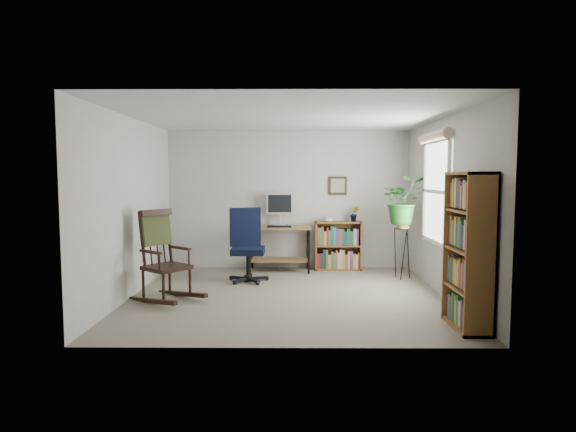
{
  "coord_description": "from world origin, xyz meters",
  "views": [
    {
      "loc": [
        0.05,
        -6.41,
        1.62
      ],
      "look_at": [
        0.0,
        0.4,
        1.05
      ],
      "focal_mm": 30.0,
      "sensor_mm": 36.0,
      "label": 1
    }
  ],
  "objects_px": {
    "office_chair": "(248,245)",
    "tall_bookshelf": "(468,251)",
    "low_bookshelf": "(338,246)",
    "rocking_chair": "(167,255)",
    "desk": "(280,249)"
  },
  "relations": [
    {
      "from": "office_chair",
      "to": "tall_bookshelf",
      "type": "xyz_separation_m",
      "value": [
        2.53,
        -2.23,
        0.26
      ]
    },
    {
      "from": "desk",
      "to": "rocking_chair",
      "type": "xyz_separation_m",
      "value": [
        -1.42,
        -1.97,
        0.22
      ]
    },
    {
      "from": "rocking_chair",
      "to": "tall_bookshelf",
      "type": "distance_m",
      "value": 3.67
    },
    {
      "from": "desk",
      "to": "office_chair",
      "type": "height_order",
      "value": "office_chair"
    },
    {
      "from": "tall_bookshelf",
      "to": "low_bookshelf",
      "type": "bearing_deg",
      "value": 108.46
    },
    {
      "from": "rocking_chair",
      "to": "tall_bookshelf",
      "type": "relative_size",
      "value": 0.72
    },
    {
      "from": "desk",
      "to": "office_chair",
      "type": "bearing_deg",
      "value": -118.77
    },
    {
      "from": "desk",
      "to": "office_chair",
      "type": "relative_size",
      "value": 0.93
    },
    {
      "from": "low_bookshelf",
      "to": "tall_bookshelf",
      "type": "xyz_separation_m",
      "value": [
        1.07,
        -3.19,
        0.41
      ]
    },
    {
      "from": "office_chair",
      "to": "rocking_chair",
      "type": "relative_size",
      "value": 0.95
    },
    {
      "from": "low_bookshelf",
      "to": "desk",
      "type": "bearing_deg",
      "value": -173.2
    },
    {
      "from": "desk",
      "to": "rocking_chair",
      "type": "distance_m",
      "value": 2.43
    },
    {
      "from": "desk",
      "to": "low_bookshelf",
      "type": "height_order",
      "value": "low_bookshelf"
    },
    {
      "from": "rocking_chair",
      "to": "tall_bookshelf",
      "type": "bearing_deg",
      "value": -68.21
    },
    {
      "from": "office_chair",
      "to": "low_bookshelf",
      "type": "bearing_deg",
      "value": 17.58
    }
  ]
}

